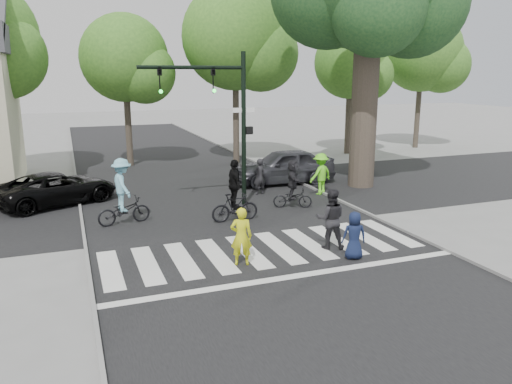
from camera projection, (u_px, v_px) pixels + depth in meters
ground at (277, 261)px, 14.17m from camera, size 120.00×120.00×0.00m
road_stem at (225, 215)px, 18.72m from camera, size 10.00×70.00×0.01m
road_cross at (204, 197)px, 21.44m from camera, size 70.00×10.00×0.01m
curb_left at (83, 228)px, 16.96m from camera, size 0.10×70.00×0.10m
curb_right at (342, 202)px, 20.45m from camera, size 0.10×70.00×0.10m
crosswalk at (268, 253)px, 14.77m from camera, size 10.00×3.85×0.01m
traffic_signal at (223, 108)px, 19.02m from camera, size 4.45×0.29×6.00m
bg_tree_2 at (130, 62)px, 27.33m from camera, size 5.04×4.80×8.40m
bg_tree_3 at (242, 41)px, 27.93m from camera, size 6.30×6.00×10.20m
bg_tree_4 at (355, 66)px, 31.74m from camera, size 4.83×4.60×8.15m
bg_tree_5 at (427, 55)px, 34.18m from camera, size 5.67×5.40×9.30m
pedestrian_woman at (241, 236)px, 13.70m from camera, size 0.70×0.56×1.65m
pedestrian_child at (354, 235)px, 14.18m from camera, size 0.78×0.62×1.39m
pedestrian_adult at (331, 219)px, 15.00m from camera, size 1.10×1.00×1.86m
cyclist_left at (123, 196)px, 17.38m from camera, size 1.94×1.31×2.35m
cyclist_mid at (235, 196)px, 17.74m from camera, size 1.72×1.05×2.25m
cyclist_right at (293, 187)px, 19.55m from camera, size 1.61×1.48×1.93m
car_suv at (57, 188)px, 20.16m from camera, size 5.23×3.96×1.32m
car_grey at (283, 166)px, 23.93m from camera, size 4.98×2.18×1.67m
bystander_hivis at (321, 174)px, 21.73m from camera, size 1.33×1.02×1.82m
bystander_dark at (259, 177)px, 21.73m from camera, size 0.65×0.49×1.60m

